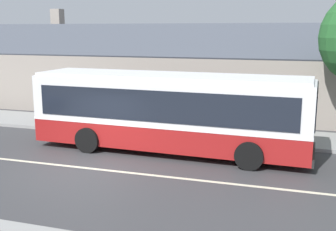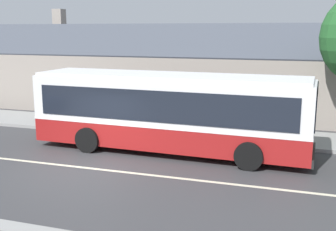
{
  "view_description": "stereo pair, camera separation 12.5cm",
  "coord_description": "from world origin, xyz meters",
  "views": [
    {
      "loc": [
        6.93,
        -12.52,
        4.74
      ],
      "look_at": [
        2.03,
        2.92,
        1.44
      ],
      "focal_mm": 45.0,
      "sensor_mm": 36.0,
      "label": 1
    },
    {
      "loc": [
        7.05,
        -12.48,
        4.74
      ],
      "look_at": [
        2.03,
        2.92,
        1.44
      ],
      "focal_mm": 45.0,
      "sensor_mm": 36.0,
      "label": 2
    }
  ],
  "objects": [
    {
      "name": "community_building",
      "position": [
        -2.8,
        12.9,
        1.78
      ],
      "size": [
        24.97,
        8.9,
        6.16
      ],
      "color": "gray",
      "rests_on": "ground"
    },
    {
      "name": "lane_divider_stripe",
      "position": [
        0.0,
        0.0,
        0.0
      ],
      "size": [
        60.0,
        0.16,
        0.01
      ],
      "primitive_type": "cube",
      "color": "beige",
      "rests_on": "ground"
    },
    {
      "name": "sidewalk_far",
      "position": [
        0.0,
        6.0,
        0.07
      ],
      "size": [
        60.0,
        3.0,
        0.15
      ],
      "primitive_type": "cube",
      "color": "gray",
      "rests_on": "ground"
    },
    {
      "name": "transit_bus",
      "position": [
        2.11,
        2.9,
        1.65
      ],
      "size": [
        10.95,
        3.03,
        3.07
      ],
      "color": "maroon",
      "rests_on": "ground"
    },
    {
      "name": "ground_plane",
      "position": [
        0.0,
        0.0,
        0.0
      ],
      "size": [
        300.0,
        300.0,
        0.0
      ],
      "primitive_type": "plane",
      "color": "#38383A"
    },
    {
      "name": "bench_down_street",
      "position": [
        -0.86,
        5.55,
        0.57
      ],
      "size": [
        1.76,
        0.51,
        0.94
      ],
      "color": "#4C4C4C",
      "rests_on": "sidewalk_far"
    },
    {
      "name": "bench_by_building",
      "position": [
        -4.9,
        5.59,
        0.58
      ],
      "size": [
        1.83,
        0.51,
        0.94
      ],
      "color": "#4C4C4C",
      "rests_on": "sidewalk_far"
    }
  ]
}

